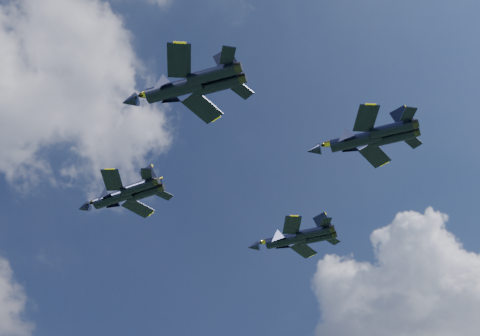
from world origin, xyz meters
name	(u,v)px	position (x,y,z in m)	size (l,w,h in m)	color
jet_lead	(112,198)	(-8.84, 12.51, 60.66)	(11.85, 14.75, 3.68)	black
jet_left	(171,90)	(-10.54, -11.02, 60.37)	(14.28, 15.50, 4.06)	black
jet_right	(283,240)	(20.51, 10.26, 62.54)	(13.26, 14.69, 3.82)	black
jet_slot	(352,141)	(15.75, -13.91, 62.59)	(13.80, 15.01, 3.93)	black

